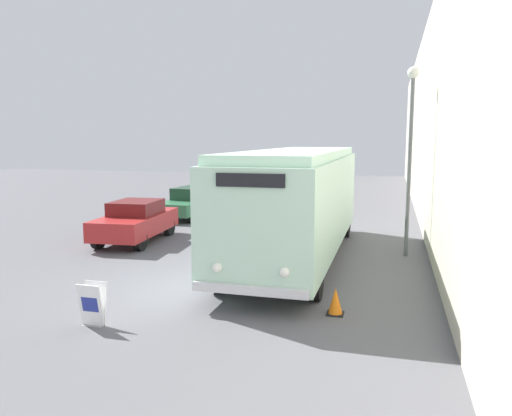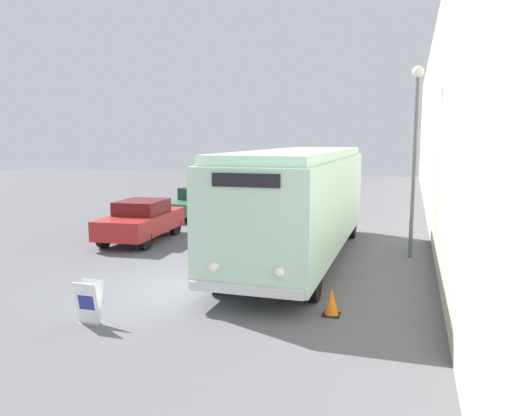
{
  "view_description": "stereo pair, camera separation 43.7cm",
  "coord_description": "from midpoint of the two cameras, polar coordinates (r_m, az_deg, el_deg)",
  "views": [
    {
      "loc": [
        4.69,
        -11.14,
        3.73
      ],
      "look_at": [
        1.32,
        1.22,
        1.93
      ],
      "focal_mm": 35.0,
      "sensor_mm": 36.0,
      "label": 1
    },
    {
      "loc": [
        5.11,
        -11.02,
        3.73
      ],
      "look_at": [
        1.32,
        1.22,
        1.93
      ],
      "focal_mm": 35.0,
      "sensor_mm": 36.0,
      "label": 2
    }
  ],
  "objects": [
    {
      "name": "ground_plane",
      "position": [
        12.68,
        -8.31,
        -9.2
      ],
      "size": [
        80.0,
        80.0,
        0.0
      ],
      "primitive_type": "plane",
      "color": "#56565B"
    },
    {
      "name": "building_wall_right",
      "position": [
        21.12,
        18.67,
        9.24
      ],
      "size": [
        0.3,
        60.0,
        8.68
      ],
      "color": "beige",
      "rests_on": "ground_plane"
    },
    {
      "name": "vintage_bus",
      "position": [
        15.33,
        3.93,
        1.07
      ],
      "size": [
        2.65,
        10.67,
        3.37
      ],
      "color": "black",
      "rests_on": "ground_plane"
    },
    {
      "name": "sign_board",
      "position": [
        10.73,
        -19.32,
        -10.41
      ],
      "size": [
        0.51,
        0.33,
        0.88
      ],
      "color": "gray",
      "rests_on": "ground_plane"
    },
    {
      "name": "streetlamp",
      "position": [
        16.19,
        16.53,
        8.14
      ],
      "size": [
        0.36,
        0.36,
        5.88
      ],
      "color": "#595E60",
      "rests_on": "ground_plane"
    },
    {
      "name": "parked_car_near",
      "position": [
        18.58,
        -14.24,
        -1.43
      ],
      "size": [
        2.1,
        4.25,
        1.49
      ],
      "rotation": [
        0.0,
        0.0,
        0.08
      ],
      "color": "black",
      "rests_on": "ground_plane"
    },
    {
      "name": "parked_car_mid",
      "position": [
        24.03,
        -7.67,
        0.71
      ],
      "size": [
        2.12,
        4.81,
        1.41
      ],
      "rotation": [
        0.0,
        0.0,
        -0.08
      ],
      "color": "black",
      "rests_on": "ground_plane"
    },
    {
      "name": "parked_car_far",
      "position": [
        30.14,
        -2.41,
        2.26
      ],
      "size": [
        2.22,
        4.74,
        1.38
      ],
      "rotation": [
        0.0,
        0.0,
        -0.07
      ],
      "color": "black",
      "rests_on": "ground_plane"
    },
    {
      "name": "parked_car_distant",
      "position": [
        36.76,
        1.1,
        3.4
      ],
      "size": [
        2.08,
        4.22,
        1.52
      ],
      "rotation": [
        0.0,
        0.0,
        0.06
      ],
      "color": "black",
      "rests_on": "ground_plane"
    },
    {
      "name": "traffic_cone",
      "position": [
        10.88,
        7.91,
        -10.54
      ],
      "size": [
        0.36,
        0.36,
        0.58
      ],
      "color": "black",
      "rests_on": "ground_plane"
    }
  ]
}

